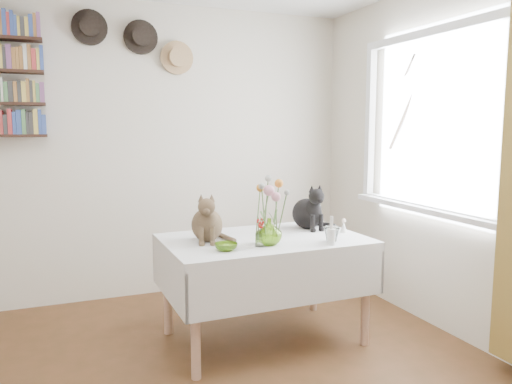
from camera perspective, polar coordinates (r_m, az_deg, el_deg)
name	(u,v)px	position (r m, az deg, el deg)	size (l,w,h in m)	color
room	(197,178)	(2.16, -6.81, 1.65)	(4.08, 4.58, 2.58)	brown
window	(431,137)	(3.83, 19.36, 5.98)	(0.12, 1.52, 1.32)	white
dining_table	(264,263)	(3.44, 0.92, -8.14)	(1.36, 0.88, 0.72)	white
tabby_cat	(207,216)	(3.30, -5.64, -2.75)	(0.22, 0.28, 0.33)	brown
black_cat	(307,206)	(3.71, 5.84, -1.55)	(0.23, 0.29, 0.34)	black
flower_vase	(269,232)	(3.18, 1.52, -4.55)	(0.16, 0.16, 0.17)	#9FD23F
green_bowl	(226,247)	(3.06, -3.43, -6.26)	(0.14, 0.14, 0.04)	#9FD23F
drinking_glass	(332,234)	(3.32, 8.65, -4.77)	(0.11, 0.11, 0.10)	white
candlestick	(331,235)	(3.22, 8.59, -4.91)	(0.05, 0.05, 0.19)	white
berry_jar	(259,232)	(3.14, 0.38, -4.61)	(0.05, 0.05, 0.21)	white
porcelain_figurine	(344,226)	(3.61, 9.98, -3.90)	(0.05, 0.05, 0.10)	white
flower_bouquet	(269,192)	(3.15, 1.48, 0.00)	(0.17, 0.13, 0.39)	#4C7233
wall_hats	(137,41)	(4.37, -13.42, 16.48)	(0.98, 0.09, 0.48)	black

